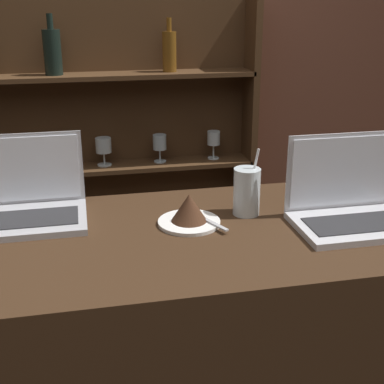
% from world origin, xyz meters
% --- Properties ---
extents(back_wall, '(7.00, 0.06, 2.70)m').
position_xyz_m(back_wall, '(0.00, 1.56, 1.35)').
color(back_wall, brown).
rests_on(back_wall, ground_plane).
extents(back_shelf, '(1.41, 0.18, 1.66)m').
position_xyz_m(back_shelf, '(-0.03, 1.48, 0.87)').
color(back_shelf, '#472D19').
rests_on(back_shelf, ground_plane).
extents(laptop_near, '(0.30, 0.23, 0.23)m').
position_xyz_m(laptop_near, '(-0.28, 0.50, 1.12)').
color(laptop_near, '#ADADB2').
rests_on(laptop_near, bar_counter).
extents(laptop_far, '(0.33, 0.22, 0.24)m').
position_xyz_m(laptop_far, '(0.58, 0.29, 1.13)').
color(laptop_far, silver).
rests_on(laptop_far, bar_counter).
extents(cake_plate, '(0.17, 0.18, 0.09)m').
position_xyz_m(cake_plate, '(0.15, 0.37, 1.11)').
color(cake_plate, white).
rests_on(cake_plate, bar_counter).
extents(water_glass, '(0.08, 0.08, 0.19)m').
position_xyz_m(water_glass, '(0.32, 0.41, 1.14)').
color(water_glass, silver).
rests_on(water_glass, bar_counter).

